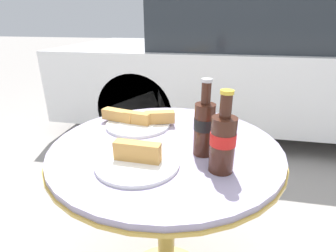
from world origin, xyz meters
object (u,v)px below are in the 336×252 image
at_px(cola_bottle_left, 204,126).
at_px(cola_bottle_right, 223,141).
at_px(lunch_plate_far, 138,160).
at_px(bistro_table, 166,177).
at_px(lunch_plate_near, 138,121).
at_px(parked_car, 281,68).

relative_size(cola_bottle_left, cola_bottle_right, 1.03).
bearing_deg(cola_bottle_right, lunch_plate_far, -176.35).
relative_size(bistro_table, cola_bottle_left, 3.28).
relative_size(bistro_table, lunch_plate_far, 3.19).
xyz_separation_m(lunch_plate_near, lunch_plate_far, (0.09, -0.30, -0.00)).
bearing_deg(cola_bottle_right, bistro_table, 143.40).
bearing_deg(parked_car, lunch_plate_near, -115.30).
bearing_deg(cola_bottle_right, parked_car, 74.98).
relative_size(cola_bottle_right, lunch_plate_near, 0.77).
distance_m(bistro_table, parked_car, 2.31).
bearing_deg(lunch_plate_near, lunch_plate_far, -73.05).
height_order(bistro_table, parked_car, parked_car).
distance_m(cola_bottle_left, cola_bottle_right, 0.11).
bearing_deg(bistro_table, cola_bottle_right, -36.60).
bearing_deg(lunch_plate_near, parked_car, 64.70).
bearing_deg(bistro_table, lunch_plate_near, 135.72).
height_order(cola_bottle_right, parked_car, parked_car).
bearing_deg(lunch_plate_near, cola_bottle_left, -34.53).
xyz_separation_m(lunch_plate_far, parked_car, (0.86, 2.32, -0.09)).
bearing_deg(lunch_plate_far, lunch_plate_near, 106.95).
relative_size(cola_bottle_right, lunch_plate_far, 0.94).
distance_m(bistro_table, lunch_plate_near, 0.26).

